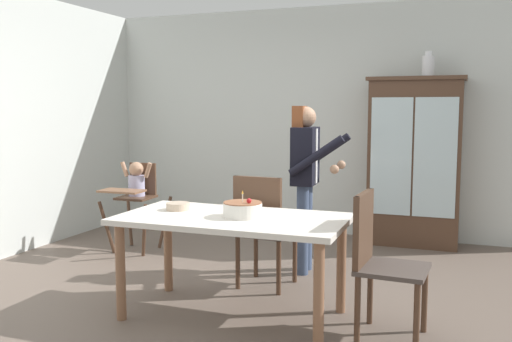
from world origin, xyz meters
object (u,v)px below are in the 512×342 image
birthday_cake (243,209)px  serving_bowl (178,206)px  china_cabinet (414,161)px  dining_chair_far_side (262,224)px  high_chair_with_toddler (136,190)px  dining_chair_right_end (378,254)px  ceramic_vase (428,65)px  adult_person (306,168)px  dining_table (233,229)px

birthday_cake → serving_bowl: (-0.57, 0.09, -0.03)m
china_cabinet → dining_chair_far_side: 2.32m
high_chair_with_toddler → dining_chair_far_side: 1.83m
birthday_cake → dining_chair_right_end: dining_chair_right_end is taller
serving_bowl → dining_chair_far_side: (0.48, 0.57, -0.21)m
ceramic_vase → serving_bowl: 3.30m
birthday_cake → dining_chair_far_side: 0.70m
china_cabinet → dining_chair_right_end: 2.70m
high_chair_with_toddler → birthday_cake: (1.77, -1.38, 0.14)m
adult_person → dining_chair_far_side: adult_person is taller
china_cabinet → ceramic_vase: ceramic_vase is taller
ceramic_vase → high_chair_with_toddler: 3.38m
birthday_cake → dining_chair_right_end: size_ratio=0.29×
ceramic_vase → high_chair_with_toddler: ceramic_vase is taller
dining_chair_far_side → dining_table: bearing=95.1°
china_cabinet → dining_chair_right_end: size_ratio=1.92×
adult_person → birthday_cake: size_ratio=5.47×
adult_person → dining_chair_right_end: adult_person is taller
dining_chair_far_side → china_cabinet: bearing=-112.9°
dining_table → dining_chair_right_end: 1.04m
ceramic_vase → dining_chair_far_side: (-1.15, -2.04, -1.41)m
serving_bowl → dining_chair_right_end: bearing=-2.8°
adult_person → serving_bowl: (-0.68, -1.17, -0.20)m
dining_table → adult_person: bearing=81.3°
dining_chair_right_end → birthday_cake: bearing=94.0°
dining_table → dining_chair_right_end: (1.03, 0.01, -0.09)m
high_chair_with_toddler → dining_chair_right_end: 3.05m
adult_person → dining_table: adult_person is taller
china_cabinet → adult_person: size_ratio=1.20×
dining_table → birthday_cake: birthday_cake is taller
high_chair_with_toddler → birthday_cake: 2.25m
ceramic_vase → birthday_cake: bearing=-111.5°
high_chair_with_toddler → serving_bowl: high_chair_with_toddler is taller
adult_person → ceramic_vase: bearing=-37.0°
birthday_cake → serving_bowl: birthday_cake is taller
china_cabinet → ceramic_vase: size_ratio=6.83×
adult_person → high_chair_with_toddler: bearing=82.6°
birthday_cake → dining_chair_right_end: bearing=0.7°
birthday_cake → dining_chair_far_side: (-0.09, 0.65, -0.24)m
serving_bowl → adult_person: bearing=59.9°
dining_table → serving_bowl: size_ratio=9.07×
china_cabinet → adult_person: (-0.83, -1.43, 0.04)m
ceramic_vase → dining_chair_far_side: bearing=-119.4°
high_chair_with_toddler → serving_bowl: (1.20, -1.30, 0.11)m
dining_chair_far_side → birthday_cake: bearing=101.9°
birthday_cake → serving_bowl: 0.57m
china_cabinet → dining_table: 2.89m
adult_person → serving_bowl: adult_person is taller
birthday_cake → serving_bowl: bearing=171.4°
dining_table → dining_chair_right_end: size_ratio=1.70×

